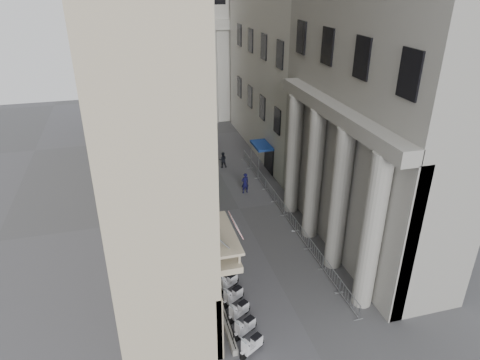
% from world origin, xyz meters
% --- Properties ---
extents(far_building, '(22.00, 10.00, 30.00)m').
position_xyz_m(far_building, '(0.00, 48.00, 15.00)').
color(far_building, beige).
rests_on(far_building, ground).
extents(iron_fence, '(0.30, 28.00, 1.40)m').
position_xyz_m(iron_fence, '(-4.30, 18.00, 0.00)').
color(iron_fence, black).
rests_on(iron_fence, ground).
extents(blue_awning, '(1.60, 3.00, 3.00)m').
position_xyz_m(blue_awning, '(4.15, 26.00, 0.00)').
color(blue_awning, navy).
rests_on(blue_awning, ground).
extents(flag, '(1.00, 1.40, 8.20)m').
position_xyz_m(flag, '(-4.00, 5.00, 0.00)').
color(flag, '#9E0C11').
rests_on(flag, ground).
extents(scooter_0, '(1.50, 1.17, 1.50)m').
position_xyz_m(scooter_0, '(-3.39, 3.99, 0.00)').
color(scooter_0, silver).
rests_on(scooter_0, ground).
extents(scooter_1, '(1.50, 1.17, 1.50)m').
position_xyz_m(scooter_1, '(-3.39, 5.32, 0.00)').
color(scooter_1, silver).
rests_on(scooter_1, ground).
extents(scooter_2, '(1.50, 1.17, 1.50)m').
position_xyz_m(scooter_2, '(-3.39, 6.65, 0.00)').
color(scooter_2, silver).
rests_on(scooter_2, ground).
extents(scooter_3, '(1.50, 1.17, 1.50)m').
position_xyz_m(scooter_3, '(-3.39, 7.99, 0.00)').
color(scooter_3, silver).
rests_on(scooter_3, ground).
extents(scooter_4, '(1.50, 1.17, 1.50)m').
position_xyz_m(scooter_4, '(-3.39, 9.32, 0.00)').
color(scooter_4, silver).
rests_on(scooter_4, ground).
extents(scooter_5, '(1.50, 1.17, 1.50)m').
position_xyz_m(scooter_5, '(-3.39, 10.66, 0.00)').
color(scooter_5, silver).
rests_on(scooter_5, ground).
extents(scooter_6, '(1.50, 1.17, 1.50)m').
position_xyz_m(scooter_6, '(-3.39, 11.99, 0.00)').
color(scooter_6, silver).
rests_on(scooter_6, ground).
extents(scooter_7, '(1.50, 1.17, 1.50)m').
position_xyz_m(scooter_7, '(-3.39, 13.32, 0.00)').
color(scooter_7, silver).
rests_on(scooter_7, ground).
extents(scooter_8, '(1.50, 1.17, 1.50)m').
position_xyz_m(scooter_8, '(-3.39, 14.66, 0.00)').
color(scooter_8, silver).
rests_on(scooter_8, ground).
extents(scooter_9, '(1.50, 1.17, 1.50)m').
position_xyz_m(scooter_9, '(-3.39, 15.99, 0.00)').
color(scooter_9, silver).
rests_on(scooter_9, ground).
extents(scooter_10, '(1.50, 1.17, 1.50)m').
position_xyz_m(scooter_10, '(-3.39, 17.33, 0.00)').
color(scooter_10, silver).
rests_on(scooter_10, ground).
extents(scooter_11, '(1.50, 1.17, 1.50)m').
position_xyz_m(scooter_11, '(-3.39, 18.66, 0.00)').
color(scooter_11, silver).
rests_on(scooter_11, ground).
extents(scooter_12, '(1.50, 1.17, 1.50)m').
position_xyz_m(scooter_12, '(-3.39, 19.99, 0.00)').
color(scooter_12, silver).
rests_on(scooter_12, ground).
extents(barrier_0, '(0.60, 2.40, 1.10)m').
position_xyz_m(barrier_0, '(3.34, 5.87, 0.00)').
color(barrier_0, '#95989C').
rests_on(barrier_0, ground).
extents(barrier_1, '(0.60, 2.40, 1.10)m').
position_xyz_m(barrier_1, '(3.34, 8.37, 0.00)').
color(barrier_1, '#95989C').
rests_on(barrier_1, ground).
extents(barrier_2, '(0.60, 2.40, 1.10)m').
position_xyz_m(barrier_2, '(3.34, 10.87, 0.00)').
color(barrier_2, '#95989C').
rests_on(barrier_2, ground).
extents(barrier_3, '(0.60, 2.40, 1.10)m').
position_xyz_m(barrier_3, '(3.34, 13.37, 0.00)').
color(barrier_3, '#95989C').
rests_on(barrier_3, ground).
extents(barrier_4, '(0.60, 2.40, 1.10)m').
position_xyz_m(barrier_4, '(3.34, 15.87, 0.00)').
color(barrier_4, '#95989C').
rests_on(barrier_4, ground).
extents(barrier_5, '(0.60, 2.40, 1.10)m').
position_xyz_m(barrier_5, '(3.34, 18.37, 0.00)').
color(barrier_5, '#95989C').
rests_on(barrier_5, ground).
extents(barrier_6, '(0.60, 2.40, 1.10)m').
position_xyz_m(barrier_6, '(3.34, 20.87, 0.00)').
color(barrier_6, '#95989C').
rests_on(barrier_6, ground).
extents(barrier_7, '(0.60, 2.40, 1.10)m').
position_xyz_m(barrier_7, '(3.34, 23.37, 0.00)').
color(barrier_7, '#95989C').
rests_on(barrier_7, ground).
extents(barrier_8, '(0.60, 2.40, 1.10)m').
position_xyz_m(barrier_8, '(3.34, 25.87, 0.00)').
color(barrier_8, '#95989C').
rests_on(barrier_8, ground).
extents(barrier_9, '(0.60, 2.40, 1.10)m').
position_xyz_m(barrier_9, '(3.34, 28.37, 0.00)').
color(barrier_9, '#95989C').
rests_on(barrier_9, ground).
extents(security_tent, '(3.96, 3.96, 3.22)m').
position_xyz_m(security_tent, '(-3.60, 20.00, 2.69)').
color(security_tent, silver).
rests_on(security_tent, ground).
extents(street_lamp, '(2.81, 0.82, 8.75)m').
position_xyz_m(street_lamp, '(-2.32, 28.08, 5.25)').
color(street_lamp, gray).
rests_on(street_lamp, ground).
extents(info_kiosk, '(0.46, 1.00, 2.05)m').
position_xyz_m(info_kiosk, '(-4.19, 23.77, 1.03)').
color(info_kiosk, black).
rests_on(info_kiosk, ground).
extents(pedestrian_a, '(0.80, 0.60, 1.98)m').
position_xyz_m(pedestrian_a, '(1.29, 21.97, 0.99)').
color(pedestrian_a, black).
rests_on(pedestrian_a, ground).
extents(pedestrian_b, '(0.89, 0.74, 1.68)m').
position_xyz_m(pedestrian_b, '(0.62, 28.13, 0.84)').
color(pedestrian_b, black).
rests_on(pedestrian_b, ground).
extents(pedestrian_c, '(1.14, 0.95, 2.00)m').
position_xyz_m(pedestrian_c, '(-1.45, 34.05, 1.00)').
color(pedestrian_c, black).
rests_on(pedestrian_c, ground).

